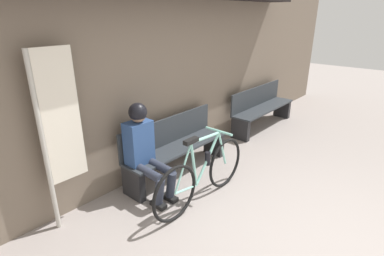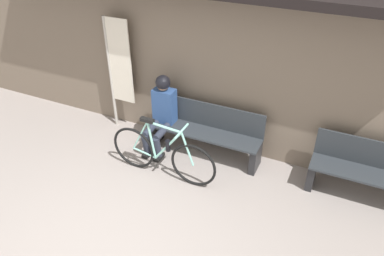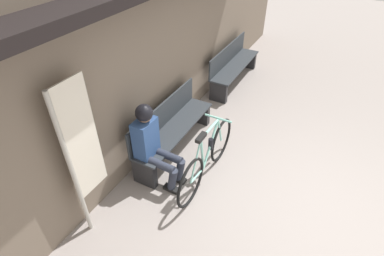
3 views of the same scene
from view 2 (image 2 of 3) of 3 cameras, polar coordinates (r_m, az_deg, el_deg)
name	(u,v)px [view 2 (image 2 of 3)]	position (r m, az deg, el deg)	size (l,w,h in m)	color
ground_plane	(113,247)	(4.75, -11.99, -17.30)	(24.00, 24.00, 0.00)	gray
storefront_wall	(200,44)	(5.59, 1.29, 12.61)	(12.00, 0.56, 3.20)	#756656
park_bench_near	(205,132)	(5.81, 1.97, -0.60)	(1.80, 0.42, 0.83)	#2D3338
bicycle	(162,154)	(5.37, -4.53, -3.99)	(1.66, 0.40, 0.92)	black
person_seated	(162,109)	(5.83, -4.66, 2.90)	(0.34, 0.65, 1.23)	#2D3342
park_bench_far	(383,177)	(5.54, 27.14, -6.66)	(1.85, 0.42, 0.83)	#2D3338
banner_pole	(117,66)	(6.26, -11.30, 9.30)	(0.45, 0.05, 1.95)	#B7B2A8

